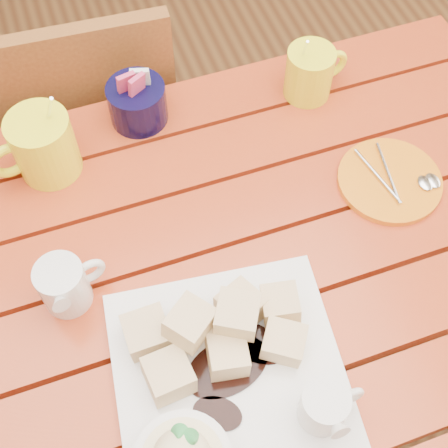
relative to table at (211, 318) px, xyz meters
name	(u,v)px	position (x,y,z in m)	size (l,w,h in m)	color
ground	(216,422)	(0.00, 0.00, -0.64)	(5.00, 5.00, 0.00)	#573018
table	(211,318)	(0.00, 0.00, 0.00)	(1.20, 0.79, 0.75)	maroon
dessert_plate	(221,392)	(-0.04, -0.16, 0.14)	(0.33, 0.33, 0.12)	white
coffee_mug_left	(42,146)	(-0.17, 0.29, 0.16)	(0.14, 0.10, 0.16)	#FFF920
coffee_mug_right	(311,72)	(0.28, 0.30, 0.15)	(0.11, 0.08, 0.13)	#FFF920
cream_pitcher	(65,285)	(-0.19, 0.05, 0.15)	(0.10, 0.08, 0.08)	white
sugar_caddy	(137,102)	(-0.01, 0.34, 0.14)	(0.10, 0.10, 0.10)	black
orange_saucer	(391,181)	(0.33, 0.08, 0.11)	(0.16, 0.16, 0.02)	orange
chair_far	(79,139)	(-0.12, 0.56, -0.16)	(0.44, 0.44, 0.87)	brown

